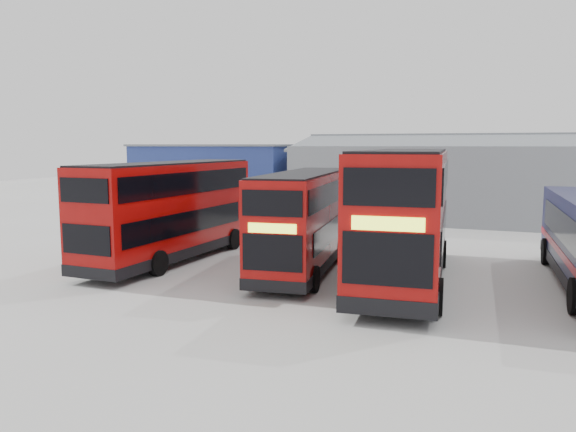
# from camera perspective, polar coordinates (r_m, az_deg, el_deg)

# --- Properties ---
(ground_plane) EXTENTS (120.00, 120.00, 0.00)m
(ground_plane) POSITION_cam_1_polar(r_m,az_deg,el_deg) (22.91, 3.60, -5.59)
(ground_plane) COLOR #A6A6A1
(ground_plane) RESTS_ON ground
(office_block) EXTENTS (12.30, 8.32, 5.12)m
(office_block) POSITION_cam_1_polar(r_m,az_deg,el_deg) (44.49, -6.67, 3.96)
(office_block) COLOR navy
(office_block) RESTS_ON ground
(maintenance_shed) EXTENTS (30.50, 12.00, 5.89)m
(maintenance_shed) POSITION_cam_1_polar(r_m,az_deg,el_deg) (41.41, 22.91, 3.24)
(maintenance_shed) COLOR gray
(maintenance_shed) RESTS_ON ground
(double_decker_left) EXTENTS (2.88, 10.35, 4.34)m
(double_decker_left) POSITION_cam_1_polar(r_m,az_deg,el_deg) (24.98, -11.87, 0.37)
(double_decker_left) COLOR #990908
(double_decker_left) RESTS_ON ground
(double_decker_centre) EXTENTS (3.34, 9.64, 4.00)m
(double_decker_centre) POSITION_cam_1_polar(r_m,az_deg,el_deg) (22.62, 1.69, -0.62)
(double_decker_centre) COLOR #990908
(double_decker_centre) RESTS_ON ground
(double_decker_right) EXTENTS (3.73, 11.78, 4.90)m
(double_decker_right) POSITION_cam_1_polar(r_m,az_deg,el_deg) (21.17, 11.80, -0.08)
(double_decker_right) COLOR #990908
(double_decker_right) RESTS_ON ground
(panel_van) EXTENTS (3.85, 5.52, 2.25)m
(panel_van) POSITION_cam_1_polar(r_m,az_deg,el_deg) (39.83, -10.48, 1.61)
(panel_van) COLOR silver
(panel_van) RESTS_ON ground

